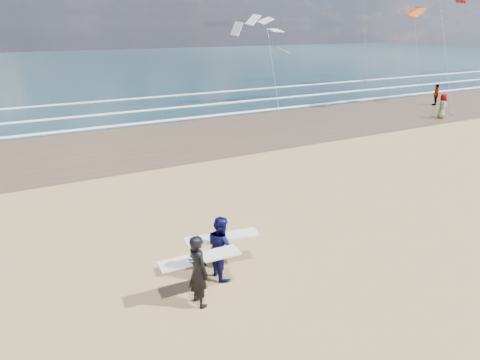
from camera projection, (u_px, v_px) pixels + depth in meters
wet_sand_strip at (338, 116)px, 34.34m from camera, size 220.00×12.00×0.01m
ocean at (143, 64)px, 78.88m from camera, size 220.00×100.00×0.02m
foam_breakers at (271, 98)px, 42.65m from camera, size 220.00×11.70×0.05m
surfer_near at (198, 269)px, 10.99m from camera, size 2.22×1.06×2.01m
surfer_far at (221, 246)px, 12.28m from camera, size 2.26×1.27×1.89m
beachgoer_0 at (442, 106)px, 33.22m from camera, size 1.05×1.09×1.88m
beachgoer_1 at (436, 95)px, 38.57m from camera, size 1.20×0.84×1.88m
kite_0 at (443, 29)px, 34.91m from camera, size 6.37×4.80×11.52m
kite_1 at (270, 51)px, 37.25m from camera, size 5.97×4.76×8.42m
kite_2 at (415, 15)px, 48.15m from camera, size 6.54×4.82×13.85m
kite_5 at (364, 12)px, 50.40m from camera, size 4.71×4.62×16.01m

